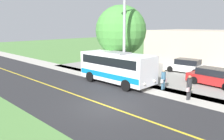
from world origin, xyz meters
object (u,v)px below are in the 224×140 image
shuttle_bus_front (117,66)px  parked_car_far (214,77)px  pedestrian_waiting (163,79)px  pedestrian_with_bags (189,87)px  tree_curbside (121,31)px  street_light_pole (123,30)px  parked_car_near (186,66)px

shuttle_bus_front → parked_car_far: size_ratio=1.53×
shuttle_bus_front → pedestrian_waiting: size_ratio=4.30×
pedestrian_with_bags → parked_car_far: (-5.04, -0.15, -0.23)m
pedestrian_waiting → tree_curbside: bearing=-105.5°
shuttle_bus_front → street_light_pole: size_ratio=0.82×
shuttle_bus_front → street_light_pole: street_light_pole is taller
pedestrian_with_bags → tree_curbside: 9.68m
parked_car_far → parked_car_near: bearing=-128.7°
street_light_pole → shuttle_bus_front: bearing=-48.1°
pedestrian_with_bags → street_light_pole: bearing=-91.0°
pedestrian_waiting → parked_car_far: (-4.10, 2.42, -0.18)m
pedestrian_with_bags → tree_curbside: size_ratio=0.24×
pedestrian_waiting → parked_car_near: bearing=-167.0°
parked_car_far → tree_curbside: bearing=-74.1°
pedestrian_with_bags → street_light_pole: size_ratio=0.20×
pedestrian_waiting → shuttle_bus_front: bearing=-73.0°
shuttle_bus_front → street_light_pole: (-0.36, 0.40, 3.13)m
shuttle_bus_front → tree_curbside: (-2.88, -2.13, 2.93)m
pedestrian_waiting → tree_curbside: size_ratio=0.23×
pedestrian_with_bags → tree_curbside: (-2.62, -8.62, 3.53)m
pedestrian_with_bags → street_light_pole: street_light_pole is taller
parked_car_near → street_light_pole: bearing=-12.4°
pedestrian_waiting → street_light_pole: size_ratio=0.19×
parked_car_near → parked_car_far: size_ratio=0.99×
shuttle_bus_front → street_light_pole: bearing=131.9°
shuttle_bus_front → pedestrian_waiting: shuttle_bus_front is taller
pedestrian_waiting → street_light_pole: street_light_pole is taller
pedestrian_with_bags → parked_car_near: bearing=-152.9°
pedestrian_waiting → parked_car_near: (-7.41, -1.71, -0.18)m
pedestrian_with_bags → tree_curbside: bearing=-106.9°
tree_curbside → pedestrian_waiting: bearing=74.5°
street_light_pole → tree_curbside: 3.58m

